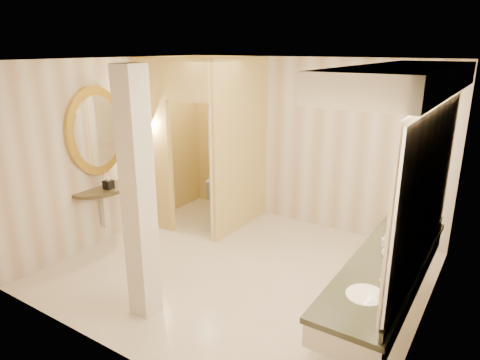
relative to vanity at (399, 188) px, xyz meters
The scene contains 16 objects.
floor 2.59m from the vanity, 168.58° to the left, with size 4.50×4.50×0.00m, color beige.
ceiling 2.29m from the vanity, 168.58° to the left, with size 4.50×4.50×0.00m, color silver.
wall_back 3.12m from the vanity, 129.52° to the left, with size 4.50×0.02×2.70m, color beige.
wall_front 2.56m from the vanity, 141.05° to the right, with size 4.50×0.02×2.70m, color beige.
wall_left 4.26m from the vanity, behind, with size 0.02×4.00×2.70m, color beige.
wall_right 0.56m from the vanity, 55.93° to the left, with size 0.02×4.00×2.70m, color beige.
toilet_closet 3.41m from the vanity, 156.32° to the left, with size 1.50×1.55×2.70m.
wall_sconce 3.99m from the vanity, 168.00° to the left, with size 0.14×0.14×0.42m.
vanity is the anchor object (origin of this frame).
console_shelf 4.20m from the vanity, behind, with size 0.98×0.98×1.94m.
pillar 2.56m from the vanity, 158.49° to the right, with size 0.26×0.26×2.70m, color beige.
tissue_box 4.08m from the vanity, behind, with size 0.13×0.13×0.13m, color black.
toilet 3.85m from the vanity, 150.10° to the left, with size 0.44×0.77×0.79m, color white.
soap_bottle_a 0.78m from the vanity, 114.28° to the left, with size 0.06×0.06×0.13m, color beige.
soap_bottle_b 0.70m from the vanity, 123.49° to the left, with size 0.10×0.10×0.12m, color silver.
soap_bottle_c 0.80m from the vanity, 95.24° to the left, with size 0.07×0.07×0.19m, color #C6B28C.
Camera 1 is at (2.77, -4.26, 2.85)m, focal length 32.00 mm.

